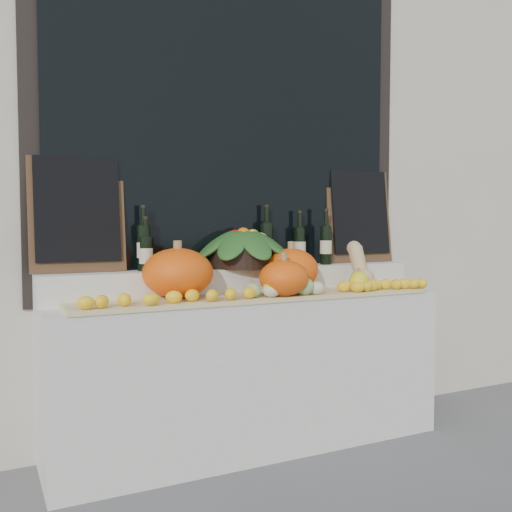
% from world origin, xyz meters
% --- Properties ---
extents(storefront_facade, '(7.00, 0.94, 4.50)m').
position_xyz_m(storefront_facade, '(0.00, 2.25, 2.25)').
color(storefront_facade, beige).
rests_on(storefront_facade, ground).
extents(display_sill, '(2.30, 0.55, 0.88)m').
position_xyz_m(display_sill, '(0.00, 1.52, 0.44)').
color(display_sill, silver).
rests_on(display_sill, ground).
extents(rear_tier, '(2.30, 0.25, 0.16)m').
position_xyz_m(rear_tier, '(0.00, 1.68, 0.96)').
color(rear_tier, silver).
rests_on(rear_tier, display_sill).
extents(straw_bedding, '(2.10, 0.32, 0.02)m').
position_xyz_m(straw_bedding, '(0.00, 1.40, 0.89)').
color(straw_bedding, tan).
rests_on(straw_bedding, display_sill).
extents(pumpkin_left, '(0.44, 0.44, 0.27)m').
position_xyz_m(pumpkin_left, '(-0.45, 1.49, 1.04)').
color(pumpkin_left, '#F75A0D').
rests_on(pumpkin_left, straw_bedding).
extents(pumpkin_right, '(0.40, 0.40, 0.25)m').
position_xyz_m(pumpkin_right, '(0.24, 1.47, 1.03)').
color(pumpkin_right, '#F75A0D').
rests_on(pumpkin_right, straw_bedding).
extents(pumpkin_center, '(0.35, 0.35, 0.20)m').
position_xyz_m(pumpkin_center, '(0.10, 1.31, 1.00)').
color(pumpkin_center, '#F75A0D').
rests_on(pumpkin_center, straw_bedding).
extents(butternut_squash, '(0.14, 0.21, 0.29)m').
position_xyz_m(butternut_squash, '(0.69, 1.42, 1.03)').
color(butternut_squash, tan).
rests_on(butternut_squash, straw_bedding).
extents(decorative_gourds, '(0.78, 0.13, 0.14)m').
position_xyz_m(decorative_gourds, '(0.22, 1.29, 0.96)').
color(decorative_gourds, '#2F7222').
rests_on(decorative_gourds, straw_bedding).
extents(lemon_heap, '(2.20, 0.16, 0.06)m').
position_xyz_m(lemon_heap, '(0.00, 1.29, 0.94)').
color(lemon_heap, yellow).
rests_on(lemon_heap, straw_bedding).
extents(produce_bowl, '(0.62, 0.62, 0.25)m').
position_xyz_m(produce_bowl, '(0.02, 1.66, 1.16)').
color(produce_bowl, black).
rests_on(produce_bowl, rear_tier).
extents(wine_bottle_far_left, '(0.08, 0.08, 0.36)m').
position_xyz_m(wine_bottle_far_left, '(-0.58, 1.69, 1.17)').
color(wine_bottle_far_left, black).
rests_on(wine_bottle_far_left, rear_tier).
extents(wine_bottle_near_left, '(0.08, 0.08, 0.30)m').
position_xyz_m(wine_bottle_near_left, '(-0.57, 1.67, 1.14)').
color(wine_bottle_near_left, black).
rests_on(wine_bottle_near_left, rear_tier).
extents(wine_bottle_tall, '(0.08, 0.08, 0.38)m').
position_xyz_m(wine_bottle_tall, '(0.20, 1.71, 1.18)').
color(wine_bottle_tall, black).
rests_on(wine_bottle_tall, rear_tier).
extents(wine_bottle_near_right, '(0.08, 0.08, 0.34)m').
position_xyz_m(wine_bottle_near_right, '(0.43, 1.70, 1.16)').
color(wine_bottle_near_right, black).
rests_on(wine_bottle_near_right, rear_tier).
extents(wine_bottle_far_right, '(0.08, 0.08, 0.36)m').
position_xyz_m(wine_bottle_far_right, '(0.60, 1.66, 1.17)').
color(wine_bottle_far_right, black).
rests_on(wine_bottle_far_right, rear_tier).
extents(chalkboard_left, '(0.50, 0.10, 0.62)m').
position_xyz_m(chalkboard_left, '(-0.92, 1.74, 1.36)').
color(chalkboard_left, '#4C331E').
rests_on(chalkboard_left, rear_tier).
extents(chalkboard_right, '(0.50, 0.10, 0.62)m').
position_xyz_m(chalkboard_right, '(0.92, 1.74, 1.36)').
color(chalkboard_right, '#4C331E').
rests_on(chalkboard_right, rear_tier).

